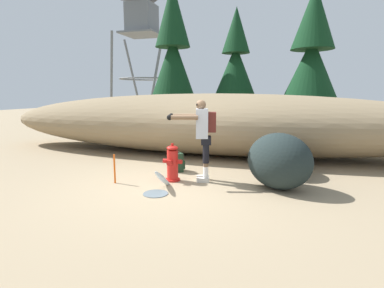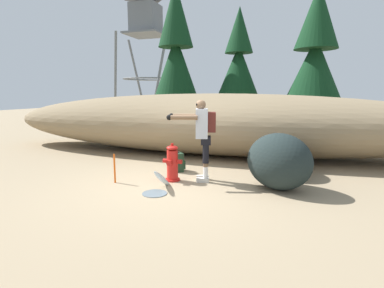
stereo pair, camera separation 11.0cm
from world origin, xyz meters
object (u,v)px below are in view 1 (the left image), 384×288
utility_worker (202,131)px  boulder_mid (286,158)px  boulder_large (279,161)px  watchtower (142,21)px  fire_hydrant (172,164)px  survey_stake (115,169)px  spare_backpack (177,162)px

utility_worker → boulder_mid: (1.67, 1.06, -0.69)m
boulder_large → watchtower: 16.76m
fire_hydrant → boulder_mid: (2.27, 1.23, 0.00)m
boulder_mid → survey_stake: bearing=-152.6°
spare_backpack → boulder_large: size_ratio=0.37×
fire_hydrant → survey_stake: fire_hydrant is taller
spare_backpack → survey_stake: bearing=-166.4°
fire_hydrant → survey_stake: size_ratio=1.33×
survey_stake → boulder_large: bearing=10.4°
spare_backpack → boulder_mid: 2.48m
utility_worker → boulder_large: (1.54, -0.08, -0.52)m
utility_worker → survey_stake: utility_worker is taller
boulder_large → survey_stake: boulder_large is taller
spare_backpack → boulder_large: (2.30, -0.68, 0.32)m
utility_worker → boulder_large: size_ratio=1.32×
boulder_mid → survey_stake: 3.76m
fire_hydrant → spare_backpack: bearing=102.0°
boulder_mid → watchtower: watchtower is taller
utility_worker → boulder_mid: bearing=-163.0°
boulder_large → fire_hydrant: bearing=-177.6°
fire_hydrant → utility_worker: 0.93m
boulder_large → survey_stake: size_ratio=2.13×
utility_worker → boulder_large: 1.63m
watchtower → spare_backpack: bearing=-61.2°
boulder_mid → utility_worker: bearing=-147.6°
fire_hydrant → survey_stake: (-1.07, -0.50, -0.07)m
utility_worker → spare_backpack: size_ratio=3.59×
spare_backpack → survey_stake: (-0.91, -1.27, 0.08)m
watchtower → survey_stake: watchtower is taller
watchtower → survey_stake: (5.78, -13.45, -6.13)m
utility_worker → boulder_mid: size_ratio=1.41×
utility_worker → watchtower: size_ratio=0.20×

